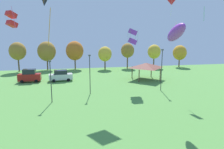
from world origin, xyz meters
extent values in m
cylinder|color=white|center=(11.49, 33.15, 13.31)|extent=(0.30, 0.18, 1.84)
cube|color=purple|center=(5.67, 35.48, 9.93)|extent=(2.03, 1.92, 1.30)
cube|color=purple|center=(5.67, 35.48, 8.34)|extent=(2.03, 1.92, 1.30)
cylinder|color=green|center=(4.99, 34.80, 9.13)|extent=(0.02, 0.02, 2.38)
cylinder|color=green|center=(6.36, 34.80, 9.13)|extent=(0.02, 0.02, 2.38)
cylinder|color=green|center=(4.99, 36.17, 9.13)|extent=(0.02, 0.02, 2.38)
cylinder|color=green|center=(6.36, 36.17, 9.13)|extent=(0.02, 0.02, 2.38)
ellipsoid|color=purple|center=(5.59, 20.65, 9.47)|extent=(2.65, 5.76, 2.51)
cube|color=white|center=(5.59, 20.65, 9.82)|extent=(0.28, 0.45, 1.51)
cube|color=red|center=(-14.46, 38.19, 12.69)|extent=(2.04, 2.05, 1.24)
cube|color=red|center=(-14.46, 38.19, 11.20)|extent=(2.04, 2.05, 1.24)
cylinder|color=#E54C93|center=(-15.10, 37.55, 11.95)|extent=(0.02, 0.02, 2.23)
cylinder|color=#E54C93|center=(-13.82, 37.55, 11.95)|extent=(0.02, 0.02, 2.23)
cylinder|color=#E54C93|center=(-15.10, 38.83, 11.95)|extent=(0.02, 0.02, 2.23)
cylinder|color=#E54C93|center=(-13.82, 38.83, 11.95)|extent=(0.02, 0.02, 2.23)
cylinder|color=orange|center=(-6.85, 20.50, 9.97)|extent=(0.40, 0.40, 3.34)
cylinder|color=green|center=(19.84, 36.22, 13.41)|extent=(0.39, 0.27, 2.67)
cylinder|color=#E54C93|center=(-13.66, 36.28, 12.03)|extent=(0.31, 0.48, 3.41)
cube|color=maroon|center=(-13.46, 43.81, 1.01)|extent=(4.36, 1.77, 1.38)
cube|color=#1E232D|center=(-13.46, 43.81, 2.18)|extent=(2.41, 1.62, 0.97)
cylinder|color=black|center=(-12.12, 42.93, 0.32)|extent=(0.64, 0.23, 0.64)
cylinder|color=black|center=(-12.11, 44.66, 0.32)|extent=(0.64, 0.23, 0.64)
cylinder|color=black|center=(-14.82, 42.96, 0.32)|extent=(0.64, 0.23, 0.64)
cylinder|color=black|center=(-14.80, 44.69, 0.32)|extent=(0.64, 0.23, 0.64)
cube|color=silver|center=(-7.30, 43.59, 0.90)|extent=(4.88, 2.27, 1.15)
cube|color=#1E232D|center=(-7.30, 43.59, 1.88)|extent=(2.74, 1.94, 0.81)
cylinder|color=black|center=(-5.76, 42.78, 0.32)|extent=(0.66, 0.27, 0.64)
cylinder|color=black|center=(-5.91, 44.65, 0.32)|extent=(0.66, 0.27, 0.64)
cylinder|color=black|center=(-8.68, 42.53, 0.32)|extent=(0.66, 0.27, 0.64)
cylinder|color=black|center=(-8.84, 44.41, 0.32)|extent=(0.66, 0.27, 0.64)
cylinder|color=brown|center=(8.30, 39.12, 1.30)|extent=(0.20, 0.20, 2.60)
cylinder|color=brown|center=(12.90, 39.12, 1.30)|extent=(0.20, 0.20, 2.60)
cylinder|color=brown|center=(8.30, 43.85, 1.30)|extent=(0.20, 0.20, 2.60)
cylinder|color=brown|center=(12.90, 43.85, 1.30)|extent=(0.20, 0.20, 2.60)
pyramid|color=brown|center=(10.60, 41.49, 3.10)|extent=(5.95, 6.12, 1.00)
cylinder|color=#2D2D33|center=(-2.21, 32.79, 3.06)|extent=(0.12, 0.12, 6.12)
cube|color=#4C4C51|center=(-2.21, 32.79, 6.24)|extent=(0.36, 0.20, 0.24)
cylinder|color=#2D2D33|center=(9.89, 32.40, 3.43)|extent=(0.12, 0.12, 6.86)
cube|color=#4C4C51|center=(9.89, 32.40, 6.98)|extent=(0.36, 0.20, 0.24)
cylinder|color=#2D2D33|center=(-7.92, 29.61, 2.86)|extent=(0.12, 0.12, 5.73)
cube|color=#4C4C51|center=(-7.92, 29.61, 5.85)|extent=(0.36, 0.20, 0.24)
cylinder|color=brown|center=(-18.63, 57.46, 1.92)|extent=(0.36, 0.36, 3.84)
ellipsoid|color=olive|center=(-18.63, 57.46, 5.43)|extent=(4.23, 4.23, 4.65)
cylinder|color=brown|center=(-11.57, 59.18, 1.65)|extent=(0.36, 0.36, 3.30)
ellipsoid|color=olive|center=(-11.57, 59.18, 5.15)|extent=(4.92, 4.92, 5.41)
cylinder|color=brown|center=(-3.96, 59.10, 1.68)|extent=(0.36, 0.36, 3.36)
ellipsoid|color=#BC6623|center=(-3.96, 59.10, 5.21)|extent=(4.94, 4.94, 5.43)
cylinder|color=brown|center=(4.34, 56.96, 1.45)|extent=(0.36, 0.36, 2.91)
ellipsoid|color=gold|center=(4.34, 56.96, 4.34)|extent=(3.81, 3.81, 4.20)
cylinder|color=brown|center=(11.29, 58.15, 1.84)|extent=(0.36, 0.36, 3.69)
ellipsoid|color=olive|center=(11.29, 58.15, 5.14)|extent=(3.87, 3.87, 4.26)
cylinder|color=brown|center=(19.32, 57.42, 1.65)|extent=(0.36, 0.36, 3.30)
ellipsoid|color=gold|center=(19.32, 57.42, 4.73)|extent=(3.83, 3.83, 4.21)
cylinder|color=brown|center=(27.41, 56.87, 1.41)|extent=(0.36, 0.36, 2.81)
ellipsoid|color=gold|center=(27.41, 56.87, 4.34)|extent=(4.08, 4.08, 4.49)
camera|label=1|loc=(-5.05, 1.47, 9.10)|focal=32.00mm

